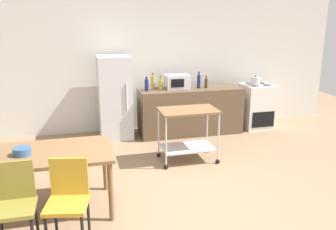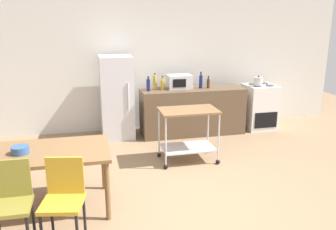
{
  "view_description": "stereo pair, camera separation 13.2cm",
  "coord_description": "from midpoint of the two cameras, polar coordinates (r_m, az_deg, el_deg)",
  "views": [
    {
      "loc": [
        -1.23,
        -3.89,
        2.27
      ],
      "look_at": [
        0.09,
        1.2,
        0.8
      ],
      "focal_mm": 38.45,
      "sensor_mm": 36.0,
      "label": 1
    },
    {
      "loc": [
        -1.1,
        -3.93,
        2.27
      ],
      "look_at": [
        0.09,
        1.2,
        0.8
      ],
      "focal_mm": 38.45,
      "sensor_mm": 36.0,
      "label": 2
    }
  ],
  "objects": [
    {
      "name": "fruit_bowl",
      "position": [
        4.39,
        -21.6,
        -5.19
      ],
      "size": [
        0.2,
        0.2,
        0.09
      ],
      "primitive_type": "cylinder",
      "color": "#33598C",
      "rests_on": "dining_table"
    },
    {
      "name": "chair_mustard",
      "position": [
        3.82,
        -15.26,
        -12.29
      ],
      "size": [
        0.47,
        0.47,
        0.89
      ],
      "rotation": [
        0.0,
        0.0,
        -0.2
      ],
      "color": "gold",
      "rests_on": "ground_plane"
    },
    {
      "name": "bottle_sparkling_water",
      "position": [
        6.7,
        -2.58,
        4.79
      ],
      "size": [
        0.07,
        0.07,
        0.27
      ],
      "color": "navy",
      "rests_on": "kitchen_counter"
    },
    {
      "name": "bottle_soda",
      "position": [
        6.99,
        5.76,
        5.32
      ],
      "size": [
        0.07,
        0.07,
        0.32
      ],
      "color": "navy",
      "rests_on": "kitchen_counter"
    },
    {
      "name": "chair_olive",
      "position": [
        3.92,
        -22.78,
        -12.23
      ],
      "size": [
        0.4,
        0.4,
        0.89
      ],
      "rotation": [
        0.0,
        0.0,
        -0.01
      ],
      "color": "olive",
      "rests_on": "ground_plane"
    },
    {
      "name": "stove_oven",
      "position": [
        7.63,
        14.79,
        1.3
      ],
      "size": [
        0.6,
        0.61,
        0.92
      ],
      "color": "white",
      "rests_on": "ground_plane"
    },
    {
      "name": "kitchen_cart",
      "position": [
        5.67,
        3.89,
        -1.83
      ],
      "size": [
        0.91,
        0.57,
        0.85
      ],
      "color": "brown",
      "rests_on": "ground_plane"
    },
    {
      "name": "kitchen_counter",
      "position": [
        7.07,
        4.38,
        0.63
      ],
      "size": [
        2.0,
        0.64,
        0.9
      ],
      "primitive_type": "cube",
      "color": "brown",
      "rests_on": "ground_plane"
    },
    {
      "name": "refrigerator",
      "position": [
        6.8,
        -7.57,
        2.77
      ],
      "size": [
        0.6,
        0.63,
        1.55
      ],
      "color": "silver",
      "rests_on": "ground_plane"
    },
    {
      "name": "dining_table",
      "position": [
        4.42,
        -18.24,
        -6.41
      ],
      "size": [
        1.5,
        0.9,
        0.75
      ],
      "color": "brown",
      "rests_on": "ground_plane"
    },
    {
      "name": "bottle_vinegar",
      "position": [
        6.8,
        -0.3,
        4.86
      ],
      "size": [
        0.08,
        0.08,
        0.26
      ],
      "color": "gold",
      "rests_on": "kitchen_counter"
    },
    {
      "name": "bottle_wine",
      "position": [
        6.82,
        -1.54,
        5.17
      ],
      "size": [
        0.08,
        0.08,
        0.31
      ],
      "color": "gold",
      "rests_on": "kitchen_counter"
    },
    {
      "name": "kettle",
      "position": [
        7.38,
        14.61,
        5.2
      ],
      "size": [
        0.24,
        0.17,
        0.19
      ],
      "color": "silver",
      "rests_on": "stove_oven"
    },
    {
      "name": "ground_plane",
      "position": [
        4.67,
        3.16,
        -13.51
      ],
      "size": [
        12.0,
        12.0,
        0.0
      ],
      "primitive_type": "plane",
      "color": "#8C7051"
    },
    {
      "name": "microwave",
      "position": [
        6.95,
        2.33,
        5.31
      ],
      "size": [
        0.46,
        0.35,
        0.26
      ],
      "color": "silver",
      "rests_on": "kitchen_counter"
    },
    {
      "name": "back_wall",
      "position": [
        7.25,
        -3.78,
        9.08
      ],
      "size": [
        8.4,
        0.12,
        2.9
      ],
      "primitive_type": "cube",
      "color": "silver",
      "rests_on": "ground_plane"
    },
    {
      "name": "bottle_olive_oil",
      "position": [
        7.02,
        6.94,
        5.03
      ],
      "size": [
        0.06,
        0.06,
        0.24
      ],
      "color": "#4C2D19",
      "rests_on": "kitchen_counter"
    }
  ]
}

